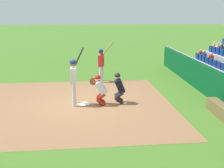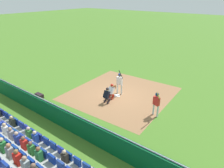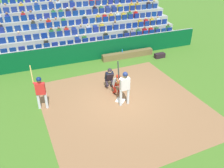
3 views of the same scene
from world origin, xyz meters
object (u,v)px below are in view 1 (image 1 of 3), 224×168
Objects in this scene: home_plate_umpire at (119,86)px; on_deck_batter at (101,62)px; home_plate_marker at (84,104)px; catcher_crouching at (100,88)px; batter_at_plate at (74,76)px.

on_deck_batter reaches higher than home_plate_umpire.
catcher_crouching reaches higher than home_plate_marker.
on_deck_batter is at bearing -17.23° from batter_at_plate.
home_plate_umpire reaches higher than home_plate_marker.
batter_at_plate reaches higher than home_plate_marker.
home_plate_marker is 0.19× the size of batter_at_plate.
batter_at_plate is at bearing 86.95° from catcher_crouching.
on_deck_batter is at bearing -2.61° from catcher_crouching.
batter_at_plate is 1.87m from home_plate_umpire.
home_plate_umpire is 0.60× the size of on_deck_batter.
batter_at_plate reaches higher than home_plate_umpire.
home_plate_umpire is (0.16, -0.78, -0.00)m from catcher_crouching.
on_deck_batter reaches higher than home_plate_marker.
home_plate_marker is at bearing 81.47° from catcher_crouching.
home_plate_umpire is at bearing -86.61° from batter_at_plate.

